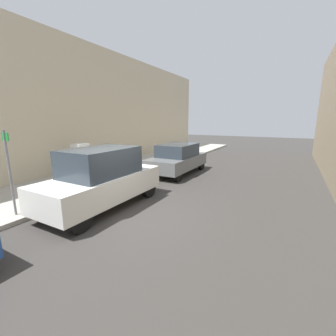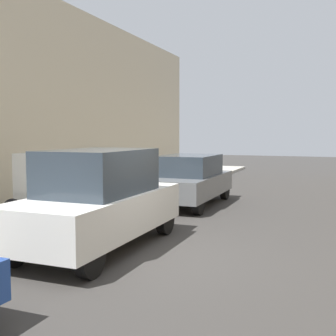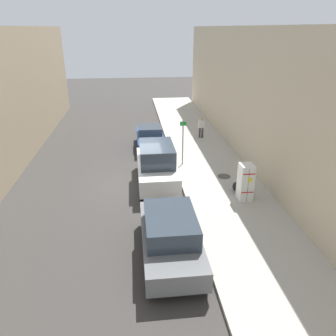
{
  "view_description": "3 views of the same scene",
  "coord_description": "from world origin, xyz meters",
  "px_view_note": "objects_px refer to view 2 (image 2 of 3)",
  "views": [
    {
      "loc": [
        4.86,
        -5.6,
        3.13
      ],
      "look_at": [
        0.16,
        2.87,
        1.05
      ],
      "focal_mm": 24.0,
      "sensor_mm": 36.0,
      "label": 1
    },
    {
      "loc": [
        3.76,
        -7.8,
        2.52
      ],
      "look_at": [
        -0.81,
        3.62,
        1.5
      ],
      "focal_mm": 45.0,
      "sensor_mm": 36.0,
      "label": 2
    },
    {
      "loc": [
        0.16,
        15.64,
        7.62
      ],
      "look_at": [
        -1.42,
        1.39,
        1.45
      ],
      "focal_mm": 35.0,
      "sensor_mm": 36.0,
      "label": 3
    }
  ],
  "objects_px": {
    "parked_van_white": "(99,200)",
    "parked_suv_gray": "(190,179)",
    "trash_bag": "(12,207)",
    "discarded_refrigerator": "(29,182)"
  },
  "relations": [
    {
      "from": "parked_van_white",
      "to": "parked_suv_gray",
      "type": "distance_m",
      "value": 6.07
    },
    {
      "from": "parked_van_white",
      "to": "trash_bag",
      "type": "bearing_deg",
      "value": 157.52
    },
    {
      "from": "discarded_refrigerator",
      "to": "trash_bag",
      "type": "height_order",
      "value": "discarded_refrigerator"
    },
    {
      "from": "trash_bag",
      "to": "parked_suv_gray",
      "type": "relative_size",
      "value": 0.11
    },
    {
      "from": "discarded_refrigerator",
      "to": "parked_suv_gray",
      "type": "xyz_separation_m",
      "value": [
        3.94,
        3.65,
        -0.12
      ]
    },
    {
      "from": "discarded_refrigerator",
      "to": "trash_bag",
      "type": "xyz_separation_m",
      "value": [
        0.07,
        -0.83,
        -0.63
      ]
    },
    {
      "from": "discarded_refrigerator",
      "to": "trash_bag",
      "type": "bearing_deg",
      "value": -84.94
    },
    {
      "from": "discarded_refrigerator",
      "to": "parked_suv_gray",
      "type": "bearing_deg",
      "value": 42.81
    },
    {
      "from": "discarded_refrigerator",
      "to": "parked_van_white",
      "type": "height_order",
      "value": "parked_van_white"
    },
    {
      "from": "parked_suv_gray",
      "to": "parked_van_white",
      "type": "bearing_deg",
      "value": -90.0
    }
  ]
}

